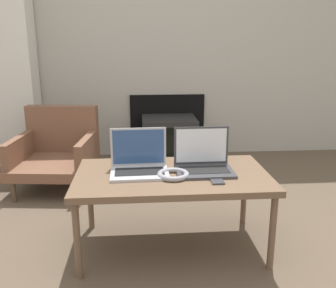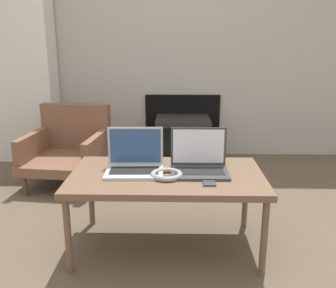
% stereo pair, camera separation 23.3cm
% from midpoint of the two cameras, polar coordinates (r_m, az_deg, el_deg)
% --- Properties ---
extents(ground_plane, '(14.00, 14.00, 0.00)m').
position_cam_midpoint_polar(ground_plane, '(2.12, -2.11, -18.59)').
color(ground_plane, brown).
extents(wall_back, '(7.00, 0.08, 2.60)m').
position_cam_midpoint_polar(wall_back, '(3.92, -3.71, 16.93)').
color(wall_back, '#ADA89E').
rests_on(wall_back, ground_plane).
extents(table, '(1.09, 0.62, 0.46)m').
position_cam_midpoint_polar(table, '(2.13, -2.50, -5.49)').
color(table, brown).
rests_on(table, ground_plane).
extents(laptop_left, '(0.33, 0.25, 0.24)m').
position_cam_midpoint_polar(laptop_left, '(2.15, -7.53, -2.94)').
color(laptop_left, '#B2B2B7').
rests_on(laptop_left, table).
extents(laptop_right, '(0.33, 0.25, 0.24)m').
position_cam_midpoint_polar(laptop_right, '(2.16, 2.32, -2.72)').
color(laptop_right, '#38383D').
rests_on(laptop_right, table).
extents(headphones, '(0.18, 0.18, 0.03)m').
position_cam_midpoint_polar(headphones, '(2.06, -2.40, -4.73)').
color(headphones, gray).
rests_on(headphones, table).
extents(phone, '(0.07, 0.15, 0.01)m').
position_cam_midpoint_polar(phone, '(2.02, 4.07, -5.43)').
color(phone, '#333338').
rests_on(phone, table).
extents(tv, '(0.53, 0.47, 0.45)m').
position_cam_midpoint_polar(tv, '(3.76, -1.60, 0.65)').
color(tv, black).
rests_on(tv, ground_plane).
extents(armchair, '(0.68, 0.72, 0.64)m').
position_cam_midpoint_polar(armchair, '(3.32, -18.44, -0.73)').
color(armchair, brown).
rests_on(armchair, ground_plane).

